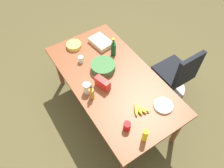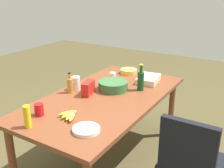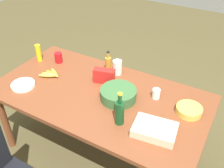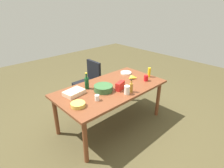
{
  "view_description": "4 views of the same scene",
  "coord_description": "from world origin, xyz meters",
  "px_view_note": "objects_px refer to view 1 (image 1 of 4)",
  "views": [
    {
      "loc": [
        1.44,
        -0.94,
        2.93
      ],
      "look_at": [
        0.14,
        -0.09,
        0.87
      ],
      "focal_mm": 34.52,
      "sensor_mm": 36.0,
      "label": 1
    },
    {
      "loc": [
        2.16,
        1.41,
        1.87
      ],
      "look_at": [
        -0.12,
        0.01,
        0.87
      ],
      "focal_mm": 43.34,
      "sensor_mm": 36.0,
      "label": 2
    },
    {
      "loc": [
        -1.02,
        1.53,
        2.2
      ],
      "look_at": [
        -0.09,
        -0.08,
        0.87
      ],
      "focal_mm": 40.92,
      "sensor_mm": 36.0,
      "label": 3
    },
    {
      "loc": [
        -2.0,
        -2.15,
        2.2
      ],
      "look_at": [
        0.07,
        0.04,
        0.8
      ],
      "focal_mm": 29.65,
      "sensor_mm": 36.0,
      "label": 4
    }
  ],
  "objects_px": {
    "paper_cup": "(81,59)",
    "paper_plate_stack": "(163,106)",
    "office_chair": "(174,77)",
    "chip_bag_red": "(103,83)",
    "banana_bunch": "(140,109)",
    "dressing_bottle": "(92,93)",
    "salad_bowl": "(103,67)",
    "chip_bowl": "(74,45)",
    "mustard_bottle": "(145,136)",
    "wine_bottle": "(113,49)",
    "conference_table": "(112,82)",
    "sheet_cake": "(101,42)",
    "red_solo_cup": "(127,126)",
    "mayo_jar": "(87,88)"
  },
  "relations": [
    {
      "from": "paper_cup",
      "to": "mustard_bottle",
      "type": "bearing_deg",
      "value": 0.98
    },
    {
      "from": "office_chair",
      "to": "paper_plate_stack",
      "type": "relative_size",
      "value": 4.27
    },
    {
      "from": "paper_cup",
      "to": "dressing_bottle",
      "type": "distance_m",
      "value": 0.61
    },
    {
      "from": "office_chair",
      "to": "sheet_cake",
      "type": "height_order",
      "value": "office_chair"
    },
    {
      "from": "conference_table",
      "to": "banana_bunch",
      "type": "distance_m",
      "value": 0.57
    },
    {
      "from": "paper_cup",
      "to": "banana_bunch",
      "type": "distance_m",
      "value": 1.05
    },
    {
      "from": "office_chair",
      "to": "chip_bowl",
      "type": "distance_m",
      "value": 1.58
    },
    {
      "from": "paper_cup",
      "to": "chip_bowl",
      "type": "xyz_separation_m",
      "value": [
        -0.31,
        0.05,
        -0.02
      ]
    },
    {
      "from": "conference_table",
      "to": "sheet_cake",
      "type": "bearing_deg",
      "value": 161.58
    },
    {
      "from": "office_chair",
      "to": "paper_cup",
      "type": "bearing_deg",
      "value": -120.43
    },
    {
      "from": "office_chair",
      "to": "salad_bowl",
      "type": "height_order",
      "value": "office_chair"
    },
    {
      "from": "chip_bag_red",
      "to": "chip_bowl",
      "type": "relative_size",
      "value": 0.94
    },
    {
      "from": "mustard_bottle",
      "to": "sheet_cake",
      "type": "bearing_deg",
      "value": 165.68
    },
    {
      "from": "chip_bag_red",
      "to": "dressing_bottle",
      "type": "bearing_deg",
      "value": -70.6
    },
    {
      "from": "dressing_bottle",
      "to": "paper_plate_stack",
      "type": "height_order",
      "value": "dressing_bottle"
    },
    {
      "from": "mustard_bottle",
      "to": "paper_cup",
      "type": "bearing_deg",
      "value": -179.02
    },
    {
      "from": "paper_plate_stack",
      "to": "red_solo_cup",
      "type": "relative_size",
      "value": 2.0
    },
    {
      "from": "red_solo_cup",
      "to": "mayo_jar",
      "type": "bearing_deg",
      "value": -170.02
    },
    {
      "from": "banana_bunch",
      "to": "paper_plate_stack",
      "type": "xyz_separation_m",
      "value": [
        0.11,
        0.26,
        -0.01
      ]
    },
    {
      "from": "sheet_cake",
      "to": "chip_bag_red",
      "type": "bearing_deg",
      "value": -29.69
    },
    {
      "from": "chip_bag_red",
      "to": "dressing_bottle",
      "type": "xyz_separation_m",
      "value": [
        0.07,
        -0.19,
        0.02
      ]
    },
    {
      "from": "salad_bowl",
      "to": "paper_plate_stack",
      "type": "height_order",
      "value": "salad_bowl"
    },
    {
      "from": "office_chair",
      "to": "salad_bowl",
      "type": "distance_m",
      "value": 1.19
    },
    {
      "from": "conference_table",
      "to": "salad_bowl",
      "type": "xyz_separation_m",
      "value": [
        -0.19,
        -0.02,
        0.13
      ]
    },
    {
      "from": "conference_table",
      "to": "salad_bowl",
      "type": "bearing_deg",
      "value": -174.37
    },
    {
      "from": "red_solo_cup",
      "to": "sheet_cake",
      "type": "xyz_separation_m",
      "value": [
        -1.29,
        0.46,
        -0.02
      ]
    },
    {
      "from": "mustard_bottle",
      "to": "banana_bunch",
      "type": "height_order",
      "value": "mustard_bottle"
    },
    {
      "from": "paper_cup",
      "to": "paper_plate_stack",
      "type": "xyz_separation_m",
      "value": [
        1.15,
        0.46,
        -0.03
      ]
    },
    {
      "from": "dressing_bottle",
      "to": "sheet_cake",
      "type": "distance_m",
      "value": 0.94
    },
    {
      "from": "paper_cup",
      "to": "wine_bottle",
      "type": "height_order",
      "value": "wine_bottle"
    },
    {
      "from": "paper_cup",
      "to": "dressing_bottle",
      "type": "bearing_deg",
      "value": -16.0
    },
    {
      "from": "conference_table",
      "to": "wine_bottle",
      "type": "distance_m",
      "value": 0.46
    },
    {
      "from": "conference_table",
      "to": "red_solo_cup",
      "type": "bearing_deg",
      "value": -20.67
    },
    {
      "from": "salad_bowl",
      "to": "dressing_bottle",
      "type": "height_order",
      "value": "dressing_bottle"
    },
    {
      "from": "salad_bowl",
      "to": "chip_bowl",
      "type": "distance_m",
      "value": 0.61
    },
    {
      "from": "office_chair",
      "to": "paper_cup",
      "type": "height_order",
      "value": "office_chair"
    },
    {
      "from": "paper_plate_stack",
      "to": "wine_bottle",
      "type": "height_order",
      "value": "wine_bottle"
    },
    {
      "from": "wine_bottle",
      "to": "sheet_cake",
      "type": "xyz_separation_m",
      "value": [
        -0.28,
        -0.03,
        -0.08
      ]
    },
    {
      "from": "mayo_jar",
      "to": "sheet_cake",
      "type": "height_order",
      "value": "mayo_jar"
    },
    {
      "from": "office_chair",
      "to": "chip_bowl",
      "type": "xyz_separation_m",
      "value": [
        -1.01,
        -1.14,
        0.44
      ]
    },
    {
      "from": "salad_bowl",
      "to": "red_solo_cup",
      "type": "height_order",
      "value": "red_solo_cup"
    },
    {
      "from": "paper_plate_stack",
      "to": "conference_table",
      "type": "bearing_deg",
      "value": -158.68
    },
    {
      "from": "paper_cup",
      "to": "chip_bowl",
      "type": "height_order",
      "value": "paper_cup"
    },
    {
      "from": "salad_bowl",
      "to": "banana_bunch",
      "type": "xyz_separation_m",
      "value": [
        0.75,
        0.02,
        -0.02
      ]
    },
    {
      "from": "chip_bag_red",
      "to": "mayo_jar",
      "type": "height_order",
      "value": "mayo_jar"
    },
    {
      "from": "mustard_bottle",
      "to": "sheet_cake",
      "type": "relative_size",
      "value": 0.59
    },
    {
      "from": "office_chair",
      "to": "chip_bag_red",
      "type": "bearing_deg",
      "value": -98.57
    },
    {
      "from": "chip_bag_red",
      "to": "dressing_bottle",
      "type": "distance_m",
      "value": 0.2
    },
    {
      "from": "dressing_bottle",
      "to": "paper_plate_stack",
      "type": "bearing_deg",
      "value": 48.37
    },
    {
      "from": "paper_cup",
      "to": "sheet_cake",
      "type": "distance_m",
      "value": 0.43
    }
  ]
}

